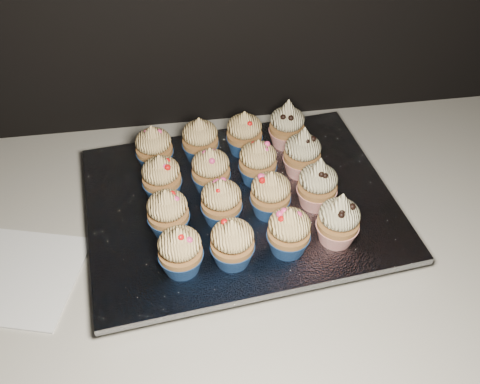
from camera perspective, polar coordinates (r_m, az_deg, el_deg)
The scene contains 21 objects.
cabinet at distance 1.25m, azimuth -5.36°, elevation -19.11°, with size 2.40×0.60×0.86m, color black.
worktop at distance 0.87m, azimuth -7.28°, elevation -5.54°, with size 2.44×0.64×0.04m, color beige.
napkin at distance 0.86m, azimuth -22.47°, elevation -8.32°, with size 0.17×0.17×0.00m, color white.
baking_tray at distance 0.88m, azimuth 0.00°, elevation -1.84°, with size 0.45×0.34×0.02m, color black.
foil_lining at distance 0.87m, azimuth 0.00°, elevation -1.05°, with size 0.48×0.38×0.01m, color silver.
cupcake_0 at distance 0.74m, azimuth -6.39°, elevation -6.24°, with size 0.06×0.06×0.08m.
cupcake_1 at distance 0.75m, azimuth -0.82°, elevation -5.43°, with size 0.06×0.06×0.08m.
cupcake_2 at distance 0.77m, azimuth 5.24°, elevation -4.22°, with size 0.06×0.06×0.08m.
cupcake_3 at distance 0.79m, azimuth 10.46°, elevation -3.01°, with size 0.06×0.06×0.10m.
cupcake_4 at distance 0.79m, azimuth -7.69°, elevation -2.20°, with size 0.06×0.06×0.08m.
cupcake_5 at distance 0.80m, azimuth -2.00°, elevation -1.07°, with size 0.06×0.06×0.08m.
cupcake_6 at distance 0.82m, azimuth 3.27°, elevation -0.25°, with size 0.06×0.06×0.08m.
cupcake_7 at distance 0.84m, azimuth 8.27°, elevation 0.77°, with size 0.06×0.06×0.10m.
cupcake_8 at distance 0.85m, azimuth -8.36°, elevation 1.53°, with size 0.06×0.06×0.08m.
cupcake_9 at distance 0.86m, azimuth -3.13°, elevation 2.32°, with size 0.06×0.06×0.08m.
cupcake_10 at distance 0.87m, azimuth 1.91°, elevation 3.19°, with size 0.06×0.06×0.08m.
cupcake_11 at distance 0.89m, azimuth 6.66°, elevation 4.10°, with size 0.06×0.06×0.10m.
cupcake_12 at distance 0.91m, azimuth -9.14°, elevation 4.64°, with size 0.06×0.06×0.08m.
cupcake_13 at distance 0.92m, azimuth -4.27°, elevation 5.56°, with size 0.06×0.06×0.08m.
cupcake_14 at distance 0.93m, azimuth 0.47°, elevation 6.26°, with size 0.06×0.06×0.08m.
cupcake_15 at distance 0.95m, azimuth 5.03°, elevation 7.10°, with size 0.06×0.06×0.10m.
Camera 1 is at (0.03, 1.13, 1.54)m, focal length 40.00 mm.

